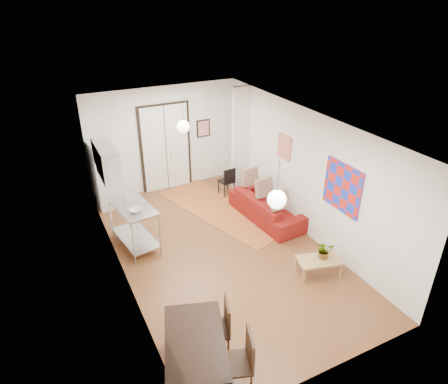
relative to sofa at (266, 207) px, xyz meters
name	(u,v)px	position (x,y,z in m)	size (l,w,h in m)	color
floor	(221,250)	(-1.61, -0.72, -0.32)	(7.00, 7.00, 0.00)	brown
ceiling	(220,123)	(-1.61, -0.72, 2.58)	(4.20, 7.00, 0.02)	white
wall_back	(165,139)	(-1.61, 2.78, 1.13)	(4.20, 0.02, 2.90)	white
wall_front	(335,299)	(-1.61, -4.22, 1.13)	(4.20, 0.02, 2.90)	white
wall_left	(118,215)	(-3.71, -0.72, 1.13)	(0.02, 7.00, 2.90)	white
wall_right	(304,173)	(0.49, -0.72, 1.13)	(0.02, 7.00, 2.90)	white
double_doors	(166,148)	(-1.61, 2.74, 0.88)	(1.44, 0.06, 2.50)	white
stub_partition	(240,140)	(0.24, 1.83, 1.13)	(0.50, 0.10, 2.90)	white
wall_cabinet	(107,162)	(-3.53, 0.78, 1.58)	(0.35, 1.00, 0.70)	silver
painting_popart	(343,188)	(0.47, -1.97, 1.33)	(0.05, 1.00, 1.00)	red
painting_abstract	(284,147)	(0.47, 0.08, 1.48)	(0.05, 0.50, 0.60)	beige
poster_back	(203,128)	(-0.46, 2.75, 1.28)	(0.40, 0.03, 0.50)	red
print_left	(95,153)	(-3.68, 1.28, 1.63)	(0.03, 0.44, 0.54)	#9C6E41
pendant_back	(183,127)	(-1.61, 1.28, 1.93)	(0.30, 0.30, 0.80)	white
pendant_front	(277,199)	(-1.61, -2.72, 1.93)	(0.30, 0.30, 0.80)	white
kilim_rug	(222,210)	(-0.80, 0.87, -0.31)	(1.39, 3.70, 0.01)	#B9652E
sofa	(266,207)	(0.00, 0.00, 0.00)	(2.18, 0.85, 0.64)	maroon
coffee_table	(319,261)	(-0.23, -2.34, 0.01)	(0.95, 0.68, 0.38)	tan
potted_plant	(324,250)	(-0.13, -2.34, 0.24)	(0.33, 0.29, 0.37)	#2B5928
kitchen_counter	(134,219)	(-3.22, 0.31, 0.37)	(0.85, 1.43, 1.03)	#A8AAAC
bowl	(136,210)	(-3.22, 0.01, 0.74)	(0.24, 0.24, 0.06)	beige
soap_bottle	(126,196)	(-3.27, 0.56, 0.82)	(0.10, 0.10, 0.21)	#5090AE
fridge	(106,175)	(-3.36, 2.43, 0.57)	(0.63, 0.63, 1.78)	silver
dining_table	(195,345)	(-3.36, -3.48, 0.40)	(1.26, 1.66, 0.81)	black
dining_chair_near	(210,320)	(-2.92, -3.03, 0.26)	(0.60, 0.74, 1.00)	#371F11
dining_chair_far	(231,353)	(-2.92, -3.73, 0.26)	(0.60, 0.74, 1.00)	#371F11
black_side_chair	(225,178)	(-0.29, 1.70, 0.15)	(0.41, 0.41, 0.81)	black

